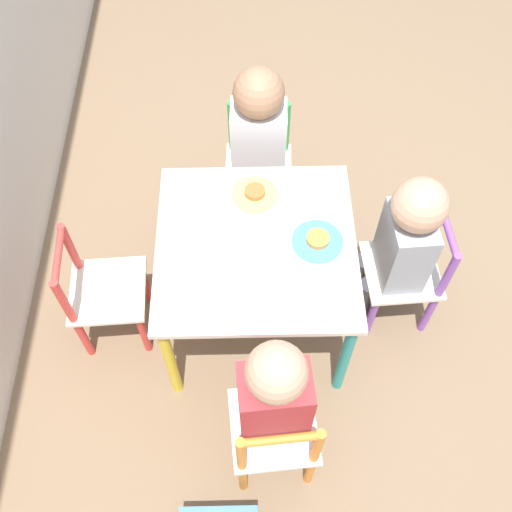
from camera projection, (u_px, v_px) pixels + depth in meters
The scene contains 11 objects.
ground_plane at pixel (256, 315), 2.31m from camera, with size 6.00×6.00×0.00m, color #7F664C.
kids_table at pixel (256, 255), 1.95m from camera, with size 0.64×0.64×0.49m.
chair_purple at pixel (407, 272), 2.13m from camera, with size 0.28×0.28×0.51m.
chair_green at pixel (258, 167), 2.40m from camera, with size 0.27×0.27×0.51m.
chair_orange at pixel (274, 436), 1.81m from camera, with size 0.28×0.28×0.51m.
chair_red at pixel (102, 293), 2.08m from camera, with size 0.27×0.27×0.51m.
child_front at pixel (402, 242), 1.96m from camera, with size 0.21×0.23×0.73m.
child_right at pixel (258, 139), 2.18m from camera, with size 0.23×0.21×0.76m.
child_left at pixel (274, 395), 1.69m from camera, with size 0.22×0.21×0.72m.
plate_front at pixel (318, 241), 1.89m from camera, with size 0.16×0.16×0.03m.
plate_right at pixel (255, 194), 1.99m from camera, with size 0.15×0.15×0.03m.
Camera 1 is at (-1.06, 0.02, 2.06)m, focal length 42.00 mm.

